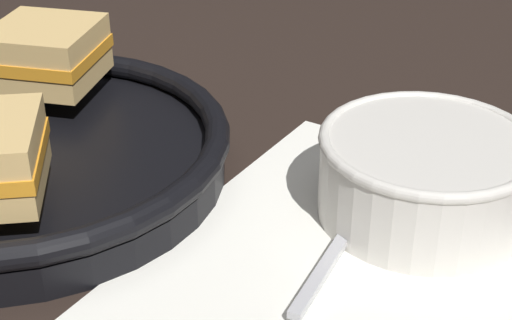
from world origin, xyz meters
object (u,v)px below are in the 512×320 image
skillet (24,154)px  sandwich_near_left (45,54)px  soup_bowl (425,172)px  spoon (363,208)px

skillet → sandwich_near_left: sandwich_near_left is taller
soup_bowl → sandwich_near_left: size_ratio=1.34×
soup_bowl → skillet: bearing=118.2°
soup_bowl → skillet: 0.29m
soup_bowl → spoon: soup_bowl is taller
soup_bowl → skillet: soup_bowl is taller
sandwich_near_left → skillet: bearing=-143.2°
spoon → sandwich_near_left: (-0.04, 0.27, 0.06)m
soup_bowl → spoon: bearing=131.1°
spoon → skillet: skillet is taller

